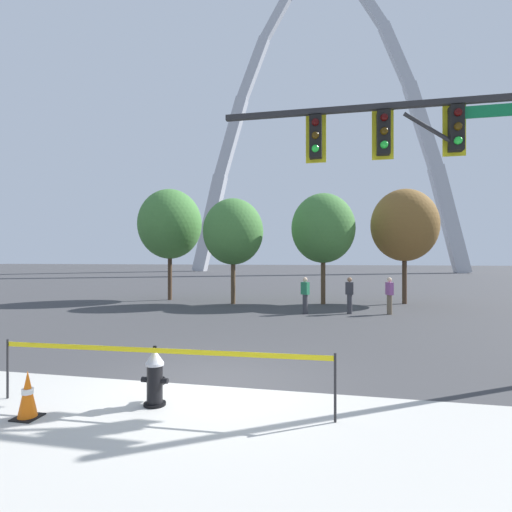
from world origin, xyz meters
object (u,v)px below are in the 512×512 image
monument_arch (322,140)px  pedestrian_walking_left (350,295)px  pedestrian_standing_center (305,295)px  traffic_signal_gantry (438,168)px  fire_hydrant (155,377)px  pedestrian_walking_right (390,295)px  traffic_cone_by_hydrant (28,395)px

monument_arch → pedestrian_walking_left: size_ratio=32.19×
pedestrian_walking_left → pedestrian_standing_center: 1.94m
pedestrian_walking_left → pedestrian_standing_center: bearing=-167.9°
pedestrian_standing_center → traffic_signal_gantry: bearing=-68.7°
traffic_signal_gantry → pedestrian_standing_center: size_ratio=4.04×
traffic_signal_gantry → monument_arch: bearing=94.3°
fire_hydrant → pedestrian_walking_right: bearing=66.0°
fire_hydrant → monument_arch: size_ratio=0.02×
pedestrian_walking_left → pedestrian_walking_right: (1.68, 0.17, 0.00)m
pedestrian_walking_left → pedestrian_standing_center: (-1.89, -0.41, 0.00)m
fire_hydrant → pedestrian_walking_right: 12.75m
fire_hydrant → monument_arch: (0.61, 60.67, 21.82)m
traffic_signal_gantry → monument_arch: size_ratio=0.13×
traffic_cone_by_hydrant → pedestrian_standing_center: (3.28, 11.94, 0.46)m
monument_arch → pedestrian_walking_left: bearing=-86.6°
fire_hydrant → pedestrian_walking_left: (3.51, 11.48, 0.35)m
traffic_signal_gantry → pedestrian_standing_center: bearing=111.3°
pedestrian_walking_right → pedestrian_standing_center: bearing=-170.8°
traffic_signal_gantry → pedestrian_standing_center: (-3.35, 8.58, -3.45)m
monument_arch → pedestrian_walking_right: size_ratio=32.19×
fire_hydrant → traffic_cone_by_hydrant: 1.88m
traffic_cone_by_hydrant → pedestrian_walking_right: bearing=61.3°
traffic_signal_gantry → pedestrian_walking_right: bearing=88.6°
fire_hydrant → pedestrian_walking_left: pedestrian_walking_left is taller
fire_hydrant → traffic_cone_by_hydrant: size_ratio=1.36×
traffic_cone_by_hydrant → pedestrian_standing_center: size_ratio=0.46×
traffic_cone_by_hydrant → pedestrian_walking_left: (5.17, 12.35, 0.46)m
traffic_cone_by_hydrant → monument_arch: monument_arch is taller
pedestrian_standing_center → pedestrian_walking_right: (3.57, 0.58, 0.00)m
traffic_cone_by_hydrant → pedestrian_walking_right: 14.28m
traffic_signal_gantry → pedestrian_walking_right: size_ratio=4.04×
traffic_cone_by_hydrant → pedestrian_walking_right: (6.85, 12.52, 0.46)m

